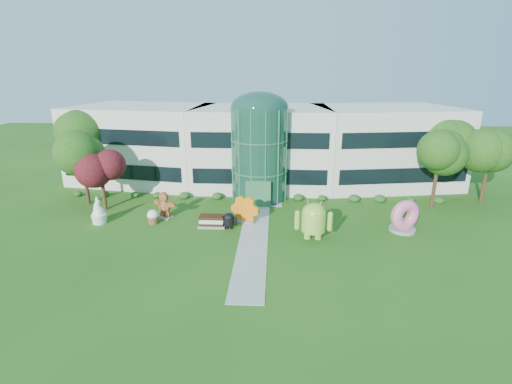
# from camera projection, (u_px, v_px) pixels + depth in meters

# --- Properties ---
(ground) EXTENTS (140.00, 140.00, 0.00)m
(ground) POSITION_uv_depth(u_px,v_px,m) (253.00, 246.00, 29.91)
(ground) COLOR #215114
(ground) RESTS_ON ground
(building) EXTENTS (46.00, 15.00, 9.30)m
(building) POSITION_uv_depth(u_px,v_px,m) (262.00, 146.00, 45.53)
(building) COLOR beige
(building) RESTS_ON ground
(atrium) EXTENTS (6.00, 6.00, 9.80)m
(atrium) POSITION_uv_depth(u_px,v_px,m) (259.00, 154.00, 39.76)
(atrium) COLOR #194738
(atrium) RESTS_ON ground
(walkway) EXTENTS (2.40, 20.00, 0.04)m
(walkway) POSITION_uv_depth(u_px,v_px,m) (254.00, 235.00, 31.80)
(walkway) COLOR #9E9E93
(walkway) RESTS_ON ground
(tree_red) EXTENTS (4.00, 4.00, 6.00)m
(tree_red) POSITION_uv_depth(u_px,v_px,m) (102.00, 181.00, 36.87)
(tree_red) COLOR #3F0C14
(tree_red) RESTS_ON ground
(trees_backdrop) EXTENTS (52.00, 8.00, 8.40)m
(trees_backdrop) POSITION_uv_depth(u_px,v_px,m) (260.00, 158.00, 40.93)
(trees_backdrop) COLOR #1C4A12
(trees_backdrop) RESTS_ON ground
(android_green) EXTENTS (3.37, 2.34, 3.70)m
(android_green) POSITION_uv_depth(u_px,v_px,m) (314.00, 218.00, 30.63)
(android_green) COLOR #8CBD3C
(android_green) RESTS_ON ground
(android_black) EXTENTS (1.61, 1.16, 1.72)m
(android_black) POSITION_uv_depth(u_px,v_px,m) (229.00, 219.00, 32.95)
(android_black) COLOR black
(android_black) RESTS_ON ground
(donut) EXTENTS (3.12, 2.37, 2.92)m
(donut) POSITION_uv_depth(u_px,v_px,m) (404.00, 215.00, 32.26)
(donut) COLOR #D45092
(donut) RESTS_ON ground
(gingerbread) EXTENTS (3.00, 2.14, 2.59)m
(gingerbread) POSITION_uv_depth(u_px,v_px,m) (164.00, 205.00, 35.24)
(gingerbread) COLOR brown
(gingerbread) RESTS_ON ground
(ice_cream_sandwich) EXTENTS (2.43, 1.22, 1.08)m
(ice_cream_sandwich) POSITION_uv_depth(u_px,v_px,m) (212.00, 221.00, 33.41)
(ice_cream_sandwich) COLOR black
(ice_cream_sandwich) RESTS_ON ground
(honeycomb) EXTENTS (3.06, 1.88, 2.26)m
(honeycomb) POSITION_uv_depth(u_px,v_px,m) (245.00, 210.00, 34.31)
(honeycomb) COLOR orange
(honeycomb) RESTS_ON ground
(froyo) EXTENTS (1.74, 1.74, 2.58)m
(froyo) POSITION_uv_depth(u_px,v_px,m) (98.00, 210.00, 33.98)
(froyo) COLOR white
(froyo) RESTS_ON ground
(cupcake) EXTENTS (1.22, 1.22, 1.33)m
(cupcake) POSITION_uv_depth(u_px,v_px,m) (153.00, 217.00, 34.11)
(cupcake) COLOR white
(cupcake) RESTS_ON ground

